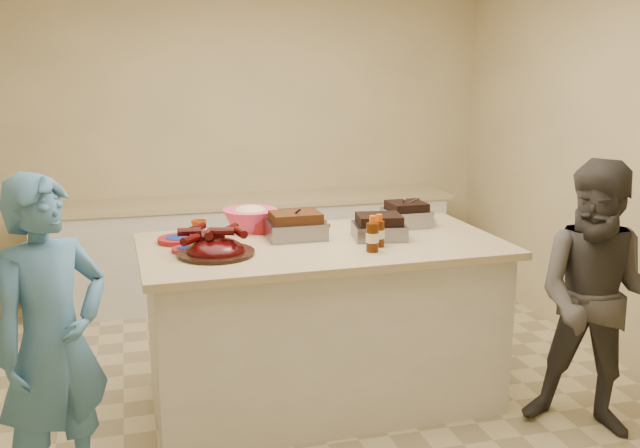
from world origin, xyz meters
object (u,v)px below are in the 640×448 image
object	(u,v)px
rib_platter	(216,255)
guest_gray	(588,429)
bbq_bottle_b	(379,247)
coleslaw_bowl	(251,231)
island	(322,399)
mustard_bottle	(292,234)
plastic_cup	(199,234)
bbq_bottle_a	(372,252)
roasting_pan	(406,225)

from	to	relation	value
rib_platter	guest_gray	bearing A→B (deg)	-17.49
bbq_bottle_b	coleslaw_bowl	bearing A→B (deg)	137.53
island	mustard_bottle	xyz separation A→B (m)	(-0.13, 0.25, 1.01)
rib_platter	bbq_bottle_b	xyz separation A→B (m)	(0.93, -0.06, 0.00)
mustard_bottle	guest_gray	world-z (taller)	mustard_bottle
coleslaw_bowl	plastic_cup	world-z (taller)	coleslaw_bowl
bbq_bottle_b	mustard_bottle	xyz separation A→B (m)	(-0.42, 0.43, 0.00)
coleslaw_bowl	bbq_bottle_a	xyz separation A→B (m)	(0.57, -0.69, 0.00)
bbq_bottle_a	guest_gray	size ratio (longest dim) A/B	0.13
roasting_pan	mustard_bottle	distance (m)	0.78
island	coleslaw_bowl	size ratio (longest dim) A/B	6.21
coleslaw_bowl	bbq_bottle_b	bearing A→B (deg)	-42.47
rib_platter	mustard_bottle	distance (m)	0.63
coleslaw_bowl	mustard_bottle	bearing A→B (deg)	-35.16
bbq_bottle_b	mustard_bottle	bearing A→B (deg)	134.11
bbq_bottle_a	guest_gray	bearing A→B (deg)	-22.41
coleslaw_bowl	plastic_cup	distance (m)	0.32
roasting_pan	plastic_cup	size ratio (longest dim) A/B	2.75
rib_platter	bbq_bottle_a	xyz separation A→B (m)	(0.86, -0.16, 0.00)
bbq_bottle_a	mustard_bottle	xyz separation A→B (m)	(-0.34, 0.53, 0.00)
coleslaw_bowl	guest_gray	size ratio (longest dim) A/B	0.22
island	bbq_bottle_a	bearing A→B (deg)	-53.54
rib_platter	bbq_bottle_a	distance (m)	0.87
mustard_bottle	guest_gray	bearing A→B (deg)	-33.74
mustard_bottle	island	bearing A→B (deg)	-62.65
coleslaw_bowl	plastic_cup	size ratio (longest dim) A/B	3.53
island	bbq_bottle_b	distance (m)	1.06
bbq_bottle_a	bbq_bottle_b	size ratio (longest dim) A/B	1.08
bbq_bottle_b	guest_gray	bearing A→B (deg)	-27.85
rib_platter	bbq_bottle_a	bearing A→B (deg)	-10.42
coleslaw_bowl	plastic_cup	bearing A→B (deg)	-176.50
plastic_cup	roasting_pan	bearing A→B (deg)	-4.50
rib_platter	bbq_bottle_b	size ratio (longest dim) A/B	2.26
island	bbq_bottle_a	size ratio (longest dim) A/B	10.30
bbq_bottle_a	plastic_cup	size ratio (longest dim) A/B	2.13
roasting_pan	mustard_bottle	size ratio (longest dim) A/B	2.25
rib_platter	roasting_pan	size ratio (longest dim) A/B	1.62
island	rib_platter	size ratio (longest dim) A/B	4.92
coleslaw_bowl	bbq_bottle_a	distance (m)	0.90
bbq_bottle_a	bbq_bottle_b	distance (m)	0.12
mustard_bottle	plastic_cup	world-z (taller)	mustard_bottle
island	guest_gray	size ratio (longest dim) A/B	1.37
island	mustard_bottle	world-z (taller)	mustard_bottle
rib_platter	guest_gray	xyz separation A→B (m)	(2.02, -0.64, -1.01)
roasting_pan	plastic_cup	world-z (taller)	roasting_pan
bbq_bottle_b	mustard_bottle	distance (m)	0.60
island	roasting_pan	xyz separation A→B (m)	(0.65, 0.29, 1.01)
rib_platter	island	bearing A→B (deg)	10.60
plastic_cup	guest_gray	xyz separation A→B (m)	(2.06, -1.15, -1.01)
roasting_pan	bbq_bottle_a	world-z (taller)	bbq_bottle_a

